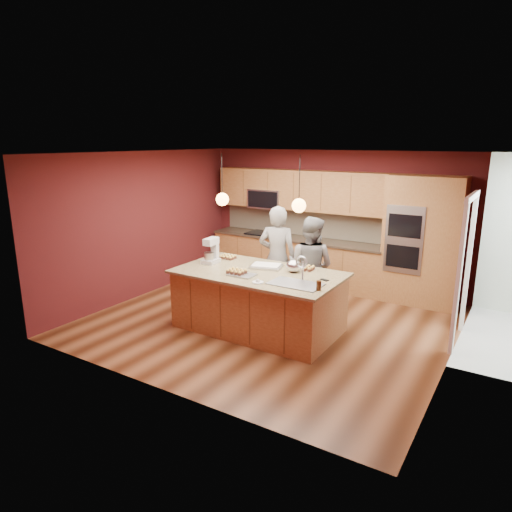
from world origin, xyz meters
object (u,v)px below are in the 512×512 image
Objects in this scene: island at (259,300)px; person_right at (310,267)px; mixing_bowl at (294,266)px; stand_mixer at (211,252)px; person_left at (277,258)px.

person_right is at bearing 67.31° from island.
island is 0.76m from mixing_bowl.
stand_mixer reaches higher than island.
mixing_bowl is (0.04, -0.68, 0.18)m from person_right.
stand_mixer is (-1.36, -0.92, 0.27)m from person_right.
mixing_bowl is at bearing 32.37° from island.
stand_mixer reaches higher than mixing_bowl.
stand_mixer is at bearing 177.16° from island.
person_left is 0.96m from mixing_bowl.
mixing_bowl is at bearing 93.51° from person_right.
person_right is 4.09× the size of stand_mixer.
person_right is (0.40, 0.96, 0.37)m from island.
person_right is 1.66m from stand_mixer.
person_right is at bearing 29.90° from stand_mixer.
person_left is at bearing 47.19° from stand_mixer.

